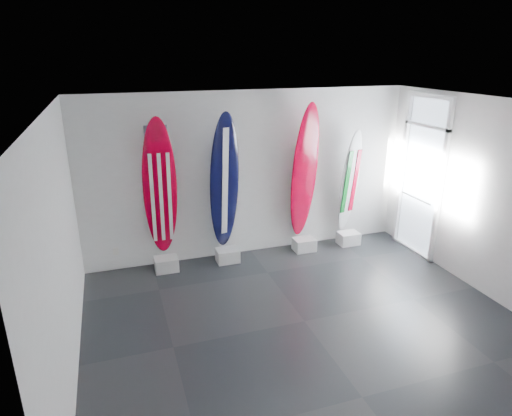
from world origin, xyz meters
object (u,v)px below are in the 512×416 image
object	(u,v)px
surfboard_usa	(160,189)
surfboard_swiss	(305,172)
surfboard_italy	(350,181)
surfboard_navy	(224,182)

from	to	relation	value
surfboard_usa	surfboard_swiss	size ratio (longest dim) A/B	0.96
surfboard_swiss	surfboard_italy	bearing A→B (deg)	-14.41
surfboard_usa	surfboard_italy	bearing A→B (deg)	1.91
surfboard_navy	surfboard_swiss	distance (m)	1.52
surfboard_usa	surfboard_italy	size ratio (longest dim) A/B	1.20
surfboard_italy	surfboard_usa	bearing A→B (deg)	163.49
surfboard_usa	surfboard_navy	size ratio (longest dim) A/B	1.00
surfboard_swiss	surfboard_italy	size ratio (longest dim) A/B	1.25
surfboard_usa	surfboard_navy	bearing A→B (deg)	1.91
surfboard_usa	surfboard_swiss	distance (m)	2.62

